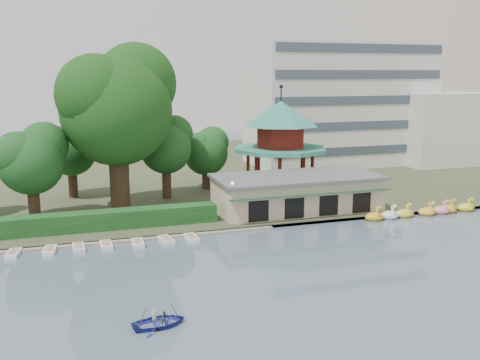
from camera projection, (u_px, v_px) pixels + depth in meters
name	position (u px, v px, depth m)	size (l,w,h in m)	color
ground_plane	(291.00, 300.00, 37.20)	(220.00, 220.00, 0.00)	slate
shore	(164.00, 171.00, 85.73)	(220.00, 70.00, 0.40)	#424930
embankment	(223.00, 230.00, 53.33)	(220.00, 0.60, 0.30)	gray
dock	(99.00, 242.00, 49.65)	(34.00, 1.60, 0.24)	gray
boathouse	(297.00, 192.00, 60.26)	(18.60, 9.39, 3.90)	beige
pavilion	(280.00, 137.00, 69.23)	(12.40, 12.40, 13.50)	beige
office_building	(356.00, 108.00, 90.86)	(38.00, 18.00, 20.00)	silver
hedge	(65.00, 223.00, 51.60)	(30.00, 2.00, 1.80)	#1C4F1E
lamp_post	(232.00, 194.00, 54.74)	(0.36, 0.36, 4.28)	black
big_tree	(117.00, 102.00, 58.47)	(13.41, 12.50, 18.60)	#3A281C
small_trees	(82.00, 155.00, 61.31)	(39.27, 16.58, 10.21)	#3A281C
swan_boats	(422.00, 212.00, 59.46)	(14.40, 2.13, 1.92)	gold
moored_rowboats	(62.00, 249.00, 47.39)	(24.73, 2.72, 0.36)	white
rowboat_with_passengers	(160.00, 319.00, 33.23)	(5.19, 4.00, 2.01)	#293497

